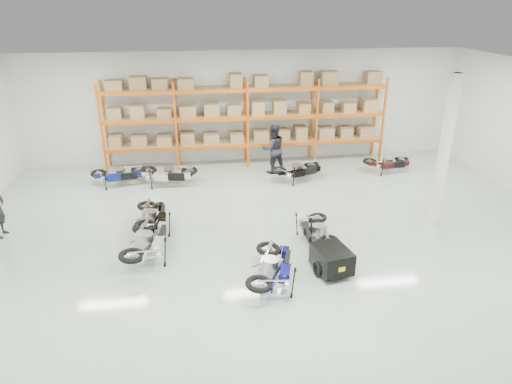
{
  "coord_description": "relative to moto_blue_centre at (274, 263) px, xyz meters",
  "views": [
    {
      "loc": [
        -2.02,
        -11.46,
        6.43
      ],
      "look_at": [
        -0.37,
        0.83,
        1.1
      ],
      "focal_mm": 32.0,
      "sensor_mm": 36.0,
      "label": 1
    }
  ],
  "objects": [
    {
      "name": "room",
      "position": [
        0.36,
        2.26,
        1.68
      ],
      "size": [
        18.0,
        18.0,
        18.0
      ],
      "color": "#ACC0AE",
      "rests_on": "ground"
    },
    {
      "name": "pallet_rack",
      "position": [
        0.36,
        8.71,
        1.68
      ],
      "size": [
        11.28,
        0.98,
        3.62
      ],
      "color": "#DA560B",
      "rests_on": "ground"
    },
    {
      "name": "structural_column",
      "position": [
        5.56,
        2.76,
        1.68
      ],
      "size": [
        0.25,
        0.25,
        4.5
      ],
      "primitive_type": "cube",
      "color": "white",
      "rests_on": "ground"
    },
    {
      "name": "moto_blue_centre",
      "position": [
        0.0,
        0.0,
        0.0
      ],
      "size": [
        1.44,
        2.07,
        1.22
      ],
      "primitive_type": null,
      "rotation": [
        0.0,
        -0.09,
        2.85
      ],
      "color": "#0A0852",
      "rests_on": "ground"
    },
    {
      "name": "moto_silver_left",
      "position": [
        -3.09,
        1.69,
        0.02
      ],
      "size": [
        1.2,
        2.05,
        1.26
      ],
      "primitive_type": null,
      "rotation": [
        0.0,
        -0.09,
        3.02
      ],
      "color": "#B6B9BE",
      "rests_on": "ground"
    },
    {
      "name": "moto_black_far_left",
      "position": [
        -3.08,
        3.2,
        -0.03
      ],
      "size": [
        0.91,
        1.81,
        1.16
      ],
      "primitive_type": null,
      "rotation": [
        0.0,
        -0.09,
        3.15
      ],
      "color": "black",
      "rests_on": "ground"
    },
    {
      "name": "moto_touring_right",
      "position": [
        1.51,
        1.82,
        -0.07
      ],
      "size": [
        0.89,
        1.68,
        1.07
      ],
      "primitive_type": null,
      "rotation": [
        0.0,
        -0.09,
        -0.04
      ],
      "color": "black",
      "rests_on": "ground"
    },
    {
      "name": "trailer",
      "position": [
        1.51,
        0.22,
        -0.17
      ],
      "size": [
        0.97,
        1.7,
        0.69
      ],
      "rotation": [
        0.0,
        0.0,
        0.21
      ],
      "color": "black",
      "rests_on": "ground"
    },
    {
      "name": "moto_back_a",
      "position": [
        -4.58,
        7.01,
        -0.04
      ],
      "size": [
        1.84,
        1.1,
        1.12
      ],
      "primitive_type": null,
      "rotation": [
        0.0,
        -0.09,
        1.71
      ],
      "color": "navy",
      "rests_on": "ground"
    },
    {
      "name": "moto_back_b",
      "position": [
        -2.8,
        6.76,
        -0.01
      ],
      "size": [
        1.95,
        1.17,
        1.19
      ],
      "primitive_type": null,
      "rotation": [
        0.0,
        -0.09,
        1.42
      ],
      "color": "silver",
      "rests_on": "ground"
    },
    {
      "name": "moto_back_c",
      "position": [
        2.07,
        6.57,
        -0.04
      ],
      "size": [
        1.93,
        1.39,
        1.13
      ],
      "primitive_type": null,
      "rotation": [
        0.0,
        -0.09,
        1.9
      ],
      "color": "black",
      "rests_on": "ground"
    },
    {
      "name": "moto_back_d",
      "position": [
        5.78,
        6.95,
        -0.07
      ],
      "size": [
        1.69,
        0.92,
        1.07
      ],
      "primitive_type": null,
      "rotation": [
        0.0,
        -0.09,
        1.63
      ],
      "color": "#3E0C12",
      "rests_on": "ground"
    },
    {
      "name": "person_back",
      "position": [
        1.27,
        7.51,
        0.41
      ],
      "size": [
        1.08,
        0.92,
        1.96
      ],
      "primitive_type": "imported",
      "rotation": [
        0.0,
        0.0,
        3.34
      ],
      "color": "black",
      "rests_on": "ground"
    }
  ]
}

